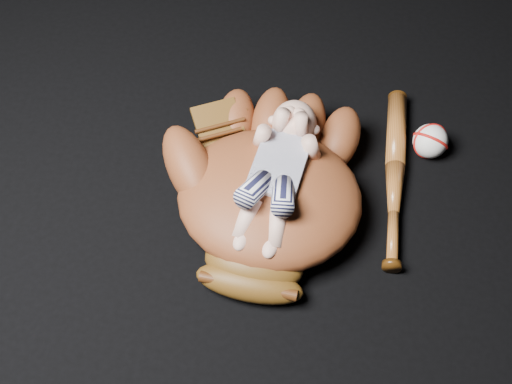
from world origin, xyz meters
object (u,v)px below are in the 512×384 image
newborn_baby (276,175)px  baseball (430,141)px  baseball_bat (395,176)px  baseball_glove (270,192)px

newborn_baby → baseball: bearing=41.4°
baseball_bat → baseball: size_ratio=6.05×
baseball_bat → baseball_glove: bearing=-157.7°
baseball_glove → newborn_baby: size_ratio=1.51×
baseball → baseball_bat: bearing=-130.9°
newborn_baby → baseball_bat: newborn_baby is taller
baseball_glove → newborn_baby: bearing=41.1°
newborn_baby → baseball: 0.40m
newborn_baby → baseball_bat: 0.30m
baseball_glove → newborn_baby: newborn_baby is taller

